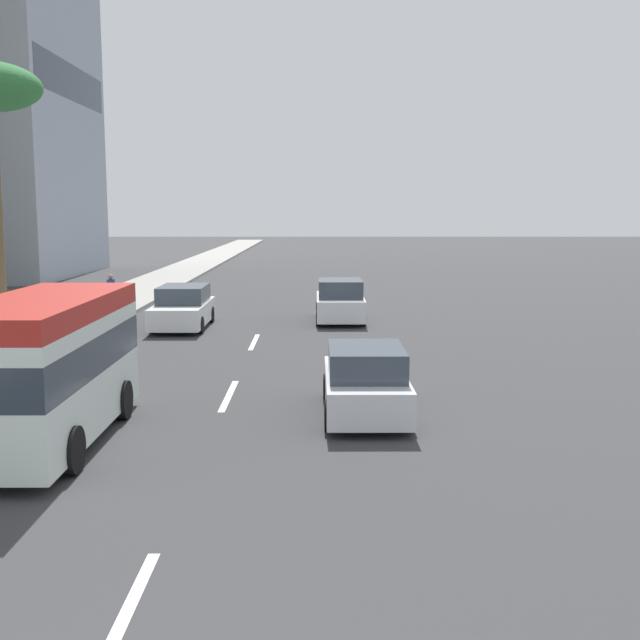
{
  "coord_description": "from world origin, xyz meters",
  "views": [
    {
      "loc": [
        -3.83,
        -2.12,
        4.45
      ],
      "look_at": [
        18.17,
        -2.23,
        1.35
      ],
      "focal_mm": 43.68,
      "sensor_mm": 36.0,
      "label": 1
    }
  ],
  "objects_px": {
    "car_fourth": "(183,308)",
    "pedestrian_mid_block": "(111,291)",
    "minibus_second": "(45,364)",
    "pedestrian_near_lamp": "(16,331)",
    "car_third": "(340,302)",
    "car_lead": "(366,383)"
  },
  "relations": [
    {
      "from": "minibus_second",
      "to": "car_third",
      "type": "height_order",
      "value": "minibus_second"
    },
    {
      "from": "car_fourth",
      "to": "pedestrian_near_lamp",
      "type": "xyz_separation_m",
      "value": [
        -7.43,
        3.54,
        0.25
      ]
    },
    {
      "from": "car_lead",
      "to": "car_fourth",
      "type": "relative_size",
      "value": 0.86
    },
    {
      "from": "car_fourth",
      "to": "pedestrian_mid_block",
      "type": "xyz_separation_m",
      "value": [
        3.62,
        3.69,
        0.27
      ]
    },
    {
      "from": "minibus_second",
      "to": "pedestrian_mid_block",
      "type": "distance_m",
      "value": 18.97
    },
    {
      "from": "car_fourth",
      "to": "pedestrian_near_lamp",
      "type": "bearing_deg",
      "value": -25.48
    },
    {
      "from": "car_third",
      "to": "minibus_second",
      "type": "bearing_deg",
      "value": 159.73
    },
    {
      "from": "minibus_second",
      "to": "pedestrian_near_lamp",
      "type": "xyz_separation_m",
      "value": [
        7.56,
        3.47,
        -0.54
      ]
    },
    {
      "from": "minibus_second",
      "to": "car_fourth",
      "type": "distance_m",
      "value": 15.02
    },
    {
      "from": "minibus_second",
      "to": "pedestrian_near_lamp",
      "type": "bearing_deg",
      "value": -155.36
    },
    {
      "from": "minibus_second",
      "to": "car_fourth",
      "type": "bearing_deg",
      "value": 179.73
    },
    {
      "from": "pedestrian_near_lamp",
      "to": "pedestrian_mid_block",
      "type": "xyz_separation_m",
      "value": [
        11.05,
        0.15,
        0.01
      ]
    },
    {
      "from": "minibus_second",
      "to": "pedestrian_near_lamp",
      "type": "relative_size",
      "value": 3.86
    },
    {
      "from": "minibus_second",
      "to": "pedestrian_mid_block",
      "type": "xyz_separation_m",
      "value": [
        18.62,
        3.62,
        -0.53
      ]
    },
    {
      "from": "car_third",
      "to": "car_fourth",
      "type": "distance_m",
      "value": 6.28
    },
    {
      "from": "car_fourth",
      "to": "pedestrian_mid_block",
      "type": "bearing_deg",
      "value": -134.47
    },
    {
      "from": "car_fourth",
      "to": "pedestrian_near_lamp",
      "type": "height_order",
      "value": "pedestrian_near_lamp"
    },
    {
      "from": "car_lead",
      "to": "car_third",
      "type": "distance_m",
      "value": 14.57
    },
    {
      "from": "car_lead",
      "to": "minibus_second",
      "type": "bearing_deg",
      "value": 108.13
    },
    {
      "from": "minibus_second",
      "to": "pedestrian_near_lamp",
      "type": "distance_m",
      "value": 8.34
    },
    {
      "from": "car_fourth",
      "to": "pedestrian_mid_block",
      "type": "height_order",
      "value": "pedestrian_mid_block"
    },
    {
      "from": "car_fourth",
      "to": "pedestrian_mid_block",
      "type": "relative_size",
      "value": 2.91
    }
  ]
}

